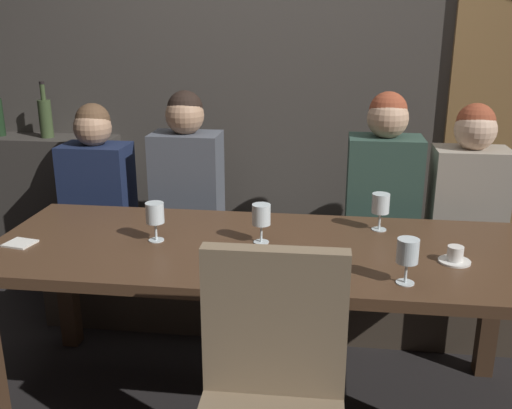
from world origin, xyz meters
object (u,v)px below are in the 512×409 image
wine_bottle_pale_label (45,117)px  wine_glass_far_left (408,253)px  diner_near_end (469,187)px  banquette_bench (276,285)px  diner_far_end (383,181)px  wine_glass_center_back (155,214)px  dining_table (260,265)px  wine_glass_near_right (261,217)px  diner_redhead (97,177)px  espresso_cup (455,256)px  wine_glass_end_right (381,204)px  diner_bearded (187,173)px  chair_near_side (271,395)px

wine_bottle_pale_label → wine_glass_far_left: wine_bottle_pale_label is taller
diner_near_end → wine_glass_far_left: 1.06m
banquette_bench → diner_near_end: (0.96, -0.00, 0.59)m
diner_far_end → diner_near_end: 0.42m
wine_glass_center_back → wine_bottle_pale_label: bearing=133.3°
wine_glass_far_left → dining_table: bearing=152.6°
banquette_bench → wine_glass_near_right: (0.00, -0.66, 0.62)m
dining_table → diner_redhead: bearing=143.7°
banquette_bench → wine_bottle_pale_label: size_ratio=7.67×
diner_far_end → wine_glass_center_back: diner_far_end is taller
wine_glass_near_right → diner_far_end: bearing=50.2°
diner_near_end → diner_far_end: bearing=-177.4°
dining_table → wine_bottle_pale_label: 1.78m
diner_near_end → espresso_cup: 0.80m
wine_glass_end_right → diner_bearded: bearing=153.9°
banquette_bench → diner_redhead: bearing=178.6°
diner_near_end → wine_glass_near_right: diner_near_end is taller
banquette_bench → espresso_cup: espresso_cup is taller
dining_table → diner_far_end: size_ratio=2.63×
wine_glass_end_right → wine_bottle_pale_label: bearing=157.8°
wine_glass_center_back → wine_glass_end_right: (0.93, 0.25, 0.00)m
chair_near_side → espresso_cup: 0.93m
wine_glass_far_left → espresso_cup: wine_glass_far_left is taller
diner_bearded → wine_glass_center_back: 0.73m
diner_far_end → wine_glass_end_right: bearing=-96.1°
dining_table → diner_redhead: (-0.98, 0.72, 0.15)m
chair_near_side → espresso_cup: bearing=45.9°
wine_glass_end_right → chair_near_side: bearing=-110.9°
espresso_cup → wine_glass_near_right: bearing=171.9°
diner_far_end → wine_glass_center_back: 1.19m
wine_glass_center_back → wine_glass_near_right: same height
wine_glass_far_left → espresso_cup: bearing=45.6°
diner_far_end → wine_glass_end_right: 0.43m
diner_bearded → espresso_cup: diner_bearded is taller
diner_far_end → wine_bottle_pale_label: size_ratio=2.57×
diner_near_end → wine_glass_far_left: bearing=-112.8°
chair_near_side → diner_near_end: 1.67m
dining_table → diner_bearded: size_ratio=2.68×
wine_glass_far_left → wine_glass_end_right: size_ratio=1.00×
diner_near_end → espresso_cup: size_ratio=6.56×
espresso_cup → wine_glass_end_right: bearing=128.7°
banquette_bench → wine_glass_center_back: bearing=-121.9°
diner_redhead → diner_far_end: 1.52m
diner_bearded → wine_glass_center_back: diner_bearded is taller
diner_far_end → wine_glass_near_right: size_ratio=5.11×
wine_bottle_pale_label → wine_glass_far_left: 2.35m
diner_far_end → wine_glass_near_right: bearing=-129.8°
banquette_bench → espresso_cup: size_ratio=20.83×
diner_near_end → wine_glass_center_back: 1.56m
wine_bottle_pale_label → espresso_cup: wine_bottle_pale_label is taller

